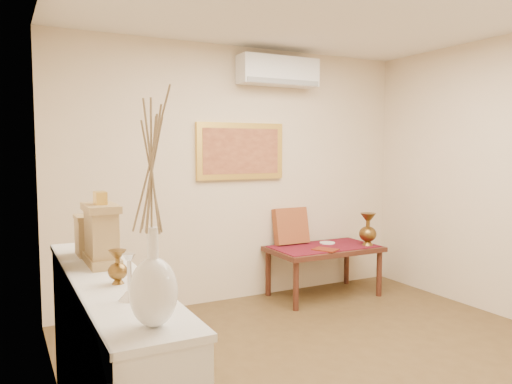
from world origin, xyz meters
TOP-DOWN VIEW (x-y plane):
  - floor at (0.00, 0.00)m, footprint 4.50×4.50m
  - wall_back at (0.00, 2.25)m, footprint 4.00×0.02m
  - wall_left at (-2.00, 0.00)m, footprint 0.02×4.50m
  - white_vase at (-1.82, -0.84)m, footprint 0.18×0.18m
  - candlestick at (-1.82, -0.48)m, footprint 0.10×0.10m
  - brass_urn_small at (-1.81, -0.19)m, footprint 0.10×0.10m
  - table_cloth at (0.85, 1.88)m, footprint 1.14×0.59m
  - brass_urn_tall at (1.32, 1.70)m, footprint 0.19×0.19m
  - plate at (0.98, 1.99)m, footprint 0.17×0.17m
  - menu at (0.74, 1.69)m, footprint 0.27×0.30m
  - cushion at (0.59, 2.16)m, footprint 0.40×0.18m
  - display_ledge at (-1.82, 0.00)m, footprint 0.37×2.02m
  - mantel_clock at (-1.80, 0.26)m, footprint 0.17×0.36m
  - wooden_chest at (-1.82, 0.56)m, footprint 0.16×0.21m
  - low_table at (0.85, 1.88)m, footprint 1.20×0.70m
  - painting at (0.00, 2.22)m, footprint 1.00×0.06m
  - ac_unit at (0.40, 2.12)m, footprint 0.90×0.25m

SIDE VIEW (x-z plane):
  - floor at x=0.00m, z-range 0.00..0.00m
  - low_table at x=0.85m, z-range 0.21..0.76m
  - display_ledge at x=-1.82m, z-range 0.00..0.98m
  - table_cloth at x=0.85m, z-range 0.55..0.56m
  - plate at x=0.98m, z-range 0.56..0.57m
  - menu at x=0.74m, z-range 0.56..0.57m
  - cushion at x=0.59m, z-range 0.55..0.97m
  - brass_urn_tall at x=1.32m, z-range 0.56..1.00m
  - candlestick at x=-1.82m, z-range 0.98..1.18m
  - brass_urn_small at x=-1.81m, z-range 0.98..1.19m
  - wooden_chest at x=-1.82m, z-range 0.98..1.22m
  - mantel_clock at x=-1.80m, z-range 0.95..1.36m
  - wall_back at x=0.00m, z-range 0.00..2.70m
  - wall_left at x=-2.00m, z-range 0.00..2.70m
  - white_vase at x=-1.82m, z-range 0.98..1.91m
  - painting at x=0.00m, z-range 1.30..1.90m
  - ac_unit at x=0.40m, z-range 2.30..2.60m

